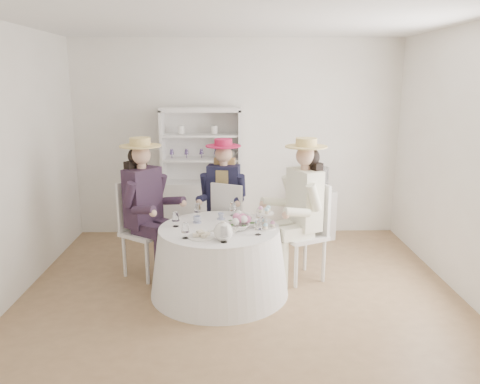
{
  "coord_description": "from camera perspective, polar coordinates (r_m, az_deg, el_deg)",
  "views": [
    {
      "loc": [
        -0.09,
        -4.49,
        2.16
      ],
      "look_at": [
        0.0,
        0.1,
        1.05
      ],
      "focal_mm": 35.0,
      "sensor_mm": 36.0,
      "label": 1
    }
  ],
  "objects": [
    {
      "name": "ground",
      "position": [
        4.99,
        0.02,
        -12.09
      ],
      "size": [
        4.5,
        4.5,
        0.0
      ],
      "primitive_type": "plane",
      "color": "olive",
      "rests_on": "ground"
    },
    {
      "name": "ceiling",
      "position": [
        4.52,
        0.03,
        20.44
      ],
      "size": [
        4.5,
        4.5,
        0.0
      ],
      "primitive_type": "plane",
      "rotation": [
        3.14,
        0.0,
        0.0
      ],
      "color": "white",
      "rests_on": "wall_back"
    },
    {
      "name": "wall_back",
      "position": [
        6.54,
        -0.34,
        6.49
      ],
      "size": [
        4.5,
        0.0,
        4.5
      ],
      "primitive_type": "plane",
      "rotation": [
        1.57,
        0.0,
        0.0
      ],
      "color": "silver",
      "rests_on": "ground"
    },
    {
      "name": "wall_front",
      "position": [
        2.62,
        0.93,
        -4.46
      ],
      "size": [
        4.5,
        0.0,
        4.5
      ],
      "primitive_type": "plane",
      "rotation": [
        -1.57,
        0.0,
        0.0
      ],
      "color": "silver",
      "rests_on": "ground"
    },
    {
      "name": "wall_left",
      "position": [
        5.05,
        -26.48,
        2.92
      ],
      "size": [
        0.0,
        4.5,
        4.5
      ],
      "primitive_type": "plane",
      "rotation": [
        1.57,
        0.0,
        1.57
      ],
      "color": "silver",
      "rests_on": "ground"
    },
    {
      "name": "wall_right",
      "position": [
        5.13,
        26.08,
        3.11
      ],
      "size": [
        0.0,
        4.5,
        4.5
      ],
      "primitive_type": "plane",
      "rotation": [
        1.57,
        0.0,
        -1.57
      ],
      "color": "silver",
      "rests_on": "ground"
    },
    {
      "name": "tea_table",
      "position": [
        4.86,
        -2.51,
        -8.31
      ],
      "size": [
        1.42,
        1.42,
        0.7
      ],
      "rotation": [
        0.0,
        0.0,
        -0.31
      ],
      "color": "white",
      "rests_on": "ground"
    },
    {
      "name": "hutch",
      "position": [
        6.45,
        -4.61,
        -0.09
      ],
      "size": [
        1.09,
        0.47,
        1.8
      ],
      "rotation": [
        0.0,
        0.0,
        0.07
      ],
      "color": "silver",
      "rests_on": "ground"
    },
    {
      "name": "side_table",
      "position": [
        6.61,
        9.19,
        -2.57
      ],
      "size": [
        0.51,
        0.51,
        0.68
      ],
      "primitive_type": "cube",
      "rotation": [
        0.0,
        0.0,
        0.2
      ],
      "color": "silver",
      "rests_on": "ground"
    },
    {
      "name": "hatbox",
      "position": [
        6.49,
        9.35,
        1.64
      ],
      "size": [
        0.39,
        0.39,
        0.31
      ],
      "primitive_type": "cylinder",
      "rotation": [
        0.0,
        0.0,
        -0.29
      ],
      "color": "black",
      "rests_on": "side_table"
    },
    {
      "name": "guest_left",
      "position": [
        5.21,
        -11.54,
        -0.94
      ],
      "size": [
        0.67,
        0.63,
        1.56
      ],
      "rotation": [
        0.0,
        0.0,
        0.96
      ],
      "color": "silver",
      "rests_on": "ground"
    },
    {
      "name": "guest_mid",
      "position": [
        5.61,
        -2.04,
        -0.06
      ],
      "size": [
        0.55,
        0.58,
        1.48
      ],
      "rotation": [
        0.0,
        0.0,
        -0.16
      ],
      "color": "silver",
      "rests_on": "ground"
    },
    {
      "name": "guest_right",
      "position": [
        5.04,
        7.59,
        -1.2
      ],
      "size": [
        0.66,
        0.6,
        1.57
      ],
      "rotation": [
        0.0,
        0.0,
        -1.13
      ],
      "color": "silver",
      "rests_on": "ground"
    },
    {
      "name": "spare_chair",
      "position": [
        5.51,
        -1.1,
        -3.54
      ],
      "size": [
        0.56,
        0.56,
        1.0
      ],
      "rotation": [
        0.0,
        0.0,
        2.67
      ],
      "color": "silver",
      "rests_on": "ground"
    },
    {
      "name": "teacup_a",
      "position": [
        4.9,
        -5.25,
        -3.4
      ],
      "size": [
        0.1,
        0.1,
        0.06
      ],
      "primitive_type": "imported",
      "rotation": [
        0.0,
        0.0,
        -0.36
      ],
      "color": "white",
      "rests_on": "tea_table"
    },
    {
      "name": "teacup_b",
      "position": [
        5.0,
        -2.33,
        -3.0
      ],
      "size": [
        0.07,
        0.07,
        0.06
      ],
      "primitive_type": "imported",
      "rotation": [
        0.0,
        0.0,
        -0.18
      ],
      "color": "white",
      "rests_on": "tea_table"
    },
    {
      "name": "teacup_c",
      "position": [
        4.87,
        -0.04,
        -3.4
      ],
      "size": [
        0.09,
        0.09,
        0.07
      ],
      "primitive_type": "imported",
      "rotation": [
        0.0,
        0.0,
        -0.02
      ],
      "color": "white",
      "rests_on": "tea_table"
    },
    {
      "name": "flower_bowl",
      "position": [
        4.65,
        -0.31,
        -4.31
      ],
      "size": [
        0.26,
        0.26,
        0.06
      ],
      "primitive_type": "imported",
      "rotation": [
        0.0,
        0.0,
        0.15
      ],
      "color": "white",
      "rests_on": "tea_table"
    },
    {
      "name": "flower_arrangement",
      "position": [
        4.69,
        0.09,
        -3.3
      ],
      "size": [
        0.2,
        0.2,
        0.07
      ],
      "rotation": [
        0.0,
        0.0,
        -0.03
      ],
      "color": "pink",
      "rests_on": "tea_table"
    },
    {
      "name": "table_teapot",
      "position": [
        4.36,
        -2.02,
        -4.84
      ],
      "size": [
        0.25,
        0.18,
        0.19
      ],
      "rotation": [
        0.0,
        0.0,
        0.33
      ],
      "color": "white",
      "rests_on": "tea_table"
    },
    {
      "name": "sandwich_plate",
      "position": [
        4.46,
        -4.72,
        -5.34
      ],
      "size": [
        0.25,
        0.25,
        0.06
      ],
      "rotation": [
        0.0,
        0.0,
        0.43
      ],
      "color": "white",
      "rests_on": "tea_table"
    },
    {
      "name": "cupcake_stand",
      "position": [
        4.71,
        3.07,
        -3.45
      ],
      "size": [
        0.23,
        0.23,
        0.22
      ],
      "rotation": [
        0.0,
        0.0,
        0.43
      ],
      "color": "white",
      "rests_on": "tea_table"
    },
    {
      "name": "stemware_set",
      "position": [
        4.72,
        -2.57,
        -3.48
      ],
      "size": [
        0.94,
        0.94,
        0.15
      ],
      "color": "white",
      "rests_on": "tea_table"
    }
  ]
}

